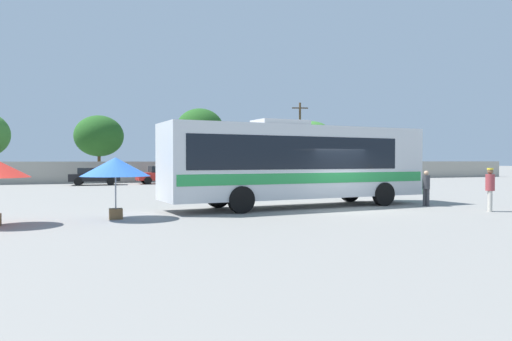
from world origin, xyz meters
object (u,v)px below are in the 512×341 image
at_px(roadside_tree_midright, 200,129).
at_px(vendor_umbrella_near_gate_blue, 116,168).
at_px(parked_car_leftmost_black, 94,176).
at_px(parked_car_rightmost_maroon, 303,173).
at_px(roadside_tree_right, 311,142).
at_px(parked_car_second_red, 161,174).
at_px(attendant_by_bus_door, 426,186).
at_px(coach_bus_silver_green, 296,161).
at_px(passenger_waiting_on_apron, 490,187).
at_px(utility_pole_near, 300,139).
at_px(parked_car_third_silver, 228,174).
at_px(roadside_tree_midleft, 99,136).

bearing_deg(roadside_tree_midright, vendor_umbrella_near_gate_blue, -109.25).
relative_size(parked_car_leftmost_black, parked_car_rightmost_maroon, 1.03).
bearing_deg(roadside_tree_right, parked_car_second_red, -163.08).
distance_m(parked_car_leftmost_black, roadside_tree_midright, 15.69).
xyz_separation_m(attendant_by_bus_door, parked_car_second_red, (-7.21, 25.01, -0.08)).
bearing_deg(attendant_by_bus_door, parked_car_leftmost_black, 117.40).
xyz_separation_m(coach_bus_silver_green, parked_car_leftmost_black, (-7.20, 22.89, -1.22)).
xyz_separation_m(vendor_umbrella_near_gate_blue, parked_car_second_red, (5.97, 24.84, -0.95)).
height_order(passenger_waiting_on_apron, vendor_umbrella_near_gate_blue, vendor_umbrella_near_gate_blue).
bearing_deg(parked_car_rightmost_maroon, coach_bus_silver_green, -117.70).
bearing_deg(utility_pole_near, parked_car_second_red, -160.03).
bearing_deg(parked_car_leftmost_black, roadside_tree_right, 13.97).
bearing_deg(parked_car_third_silver, parked_car_second_red, -177.01).
bearing_deg(roadside_tree_midleft, passenger_waiting_on_apron, -71.48).
height_order(utility_pole_near, roadside_tree_right, utility_pole_near).
xyz_separation_m(vendor_umbrella_near_gate_blue, roadside_tree_midright, (11.88, 34.03, 3.78)).
bearing_deg(parked_car_second_red, passenger_waiting_on_apron, -73.92).
xyz_separation_m(parked_car_leftmost_black, parked_car_third_silver, (11.87, 0.73, 0.01)).
xyz_separation_m(utility_pole_near, roadside_tree_midright, (-10.67, 3.16, 1.11)).
bearing_deg(roadside_tree_midleft, utility_pole_near, -10.32).
relative_size(attendant_by_bus_door, parked_car_rightmost_maroon, 0.39).
relative_size(utility_pole_near, roadside_tree_right, 1.33).
relative_size(parked_car_second_red, roadside_tree_midleft, 0.61).
bearing_deg(coach_bus_silver_green, parked_car_third_silver, 78.83).
height_order(parked_car_leftmost_black, utility_pole_near, utility_pole_near).
distance_m(parked_car_leftmost_black, parked_car_third_silver, 11.89).
xyz_separation_m(vendor_umbrella_near_gate_blue, utility_pole_near, (22.55, 30.87, 2.67)).
bearing_deg(roadside_tree_midleft, roadside_tree_midright, -3.82).
distance_m(attendant_by_bus_door, parked_car_second_red, 26.03).
xyz_separation_m(coach_bus_silver_green, parked_car_second_red, (-1.65, 23.29, -1.17)).
bearing_deg(utility_pole_near, parked_car_rightmost_maroon, -113.78).
bearing_deg(parked_car_rightmost_maroon, roadside_tree_midright, 133.69).
bearing_deg(roadside_tree_right, parked_car_third_silver, -156.04).
distance_m(vendor_umbrella_near_gate_blue, roadside_tree_right, 38.43).
height_order(parked_car_second_red, utility_pole_near, utility_pole_near).
distance_m(parked_car_leftmost_black, roadside_tree_right, 24.16).
relative_size(passenger_waiting_on_apron, utility_pole_near, 0.20).
bearing_deg(utility_pole_near, roadside_tree_right, -31.32).
bearing_deg(roadside_tree_midleft, attendant_by_bus_door, -71.29).
bearing_deg(coach_bus_silver_green, parked_car_leftmost_black, 107.47).
relative_size(utility_pole_near, roadside_tree_midright, 1.10).
bearing_deg(parked_car_leftmost_black, passenger_waiting_on_apron, -63.64).
height_order(attendant_by_bus_door, roadside_tree_midright, roadside_tree_midright).
bearing_deg(parked_car_third_silver, utility_pole_near, 29.02).
height_order(parked_car_third_silver, roadside_tree_midright, roadside_tree_midright).
relative_size(roadside_tree_midright, roadside_tree_right, 1.21).
distance_m(coach_bus_silver_green, roadside_tree_midleft, 33.87).
distance_m(parked_car_third_silver, parked_car_rightmost_maroon, 7.86).
bearing_deg(parked_car_second_red, parked_car_third_silver, 2.99).
xyz_separation_m(coach_bus_silver_green, passenger_waiting_on_apron, (6.34, -4.43, -1.00)).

